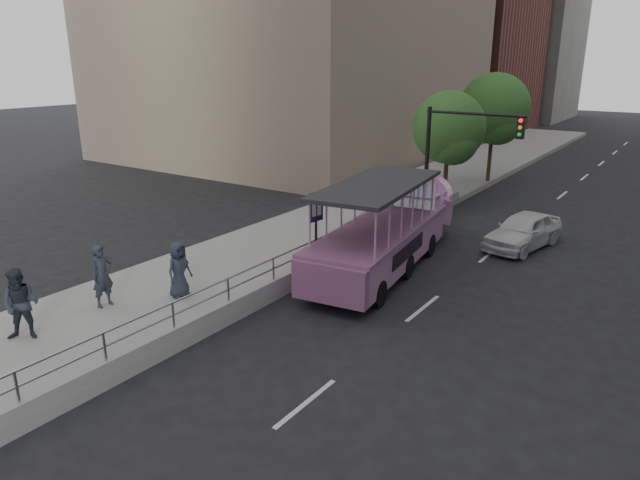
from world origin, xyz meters
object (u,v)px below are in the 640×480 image
(pedestrian_mid, at_px, (21,304))
(pedestrian_near, at_px, (102,276))
(duck_boat, at_px, (390,232))
(car, at_px, (523,231))
(traffic_signal, at_px, (454,149))
(street_tree_far, at_px, (495,111))
(pedestrian_far, at_px, (179,270))
(street_tree_near, at_px, (450,131))
(parking_sign, at_px, (316,226))

(pedestrian_mid, bearing_deg, pedestrian_near, 51.79)
(duck_boat, relative_size, pedestrian_near, 5.41)
(car, distance_m, pedestrian_near, 15.57)
(traffic_signal, xyz_separation_m, street_tree_far, (-1.40, 9.43, 0.81))
(duck_boat, distance_m, car, 5.82)
(pedestrian_mid, relative_size, pedestrian_far, 1.10)
(pedestrian_near, relative_size, pedestrian_mid, 0.98)
(street_tree_far, bearing_deg, traffic_signal, -81.57)
(pedestrian_near, height_order, pedestrian_mid, pedestrian_mid)
(pedestrian_far, relative_size, traffic_signal, 0.33)
(duck_boat, xyz_separation_m, traffic_signal, (0.02, 5.58, 2.29))
(traffic_signal, bearing_deg, street_tree_near, 114.98)
(parking_sign, distance_m, street_tree_far, 17.97)
(car, distance_m, pedestrian_far, 13.44)
(car, xyz_separation_m, street_tree_near, (-5.07, 4.37, 3.12))
(duck_boat, height_order, pedestrian_mid, duck_boat)
(pedestrian_mid, distance_m, street_tree_near, 20.41)
(pedestrian_far, bearing_deg, traffic_signal, -16.50)
(street_tree_near, bearing_deg, pedestrian_mid, -98.71)
(duck_boat, distance_m, pedestrian_mid, 11.95)
(traffic_signal, distance_m, street_tree_far, 9.57)
(street_tree_near, bearing_deg, traffic_signal, -65.02)
(duck_boat, xyz_separation_m, pedestrian_near, (-4.71, -8.59, 0.02))
(pedestrian_mid, xyz_separation_m, street_tree_far, (3.26, 26.01, 3.06))
(pedestrian_near, xyz_separation_m, street_tree_near, (3.13, 17.59, 2.60))
(parking_sign, height_order, street_tree_far, street_tree_far)
(parking_sign, bearing_deg, street_tree_far, 90.34)
(duck_boat, relative_size, pedestrian_far, 5.83)
(car, bearing_deg, pedestrian_mid, -106.22)
(pedestrian_far, bearing_deg, parking_sign, -28.81)
(pedestrian_mid, height_order, pedestrian_far, pedestrian_mid)
(street_tree_near, bearing_deg, parking_sign, -88.52)
(car, xyz_separation_m, street_tree_far, (-4.87, 10.37, 3.61))
(duck_boat, xyz_separation_m, car, (3.49, 4.63, -0.50))
(street_tree_near, bearing_deg, duck_boat, -80.04)
(traffic_signal, height_order, street_tree_near, street_tree_near)
(car, bearing_deg, pedestrian_far, -109.71)
(parking_sign, distance_m, street_tree_near, 11.97)
(duck_boat, distance_m, pedestrian_near, 9.80)
(pedestrian_mid, distance_m, traffic_signal, 17.37)
(pedestrian_near, bearing_deg, street_tree_near, -9.20)
(car, relative_size, parking_sign, 1.35)
(duck_boat, relative_size, car, 2.43)
(pedestrian_mid, bearing_deg, car, 22.71)
(pedestrian_far, xyz_separation_m, street_tree_near, (1.84, 15.89, 2.66))
(traffic_signal, bearing_deg, pedestrian_far, -105.43)
(pedestrian_mid, bearing_deg, parking_sign, 27.86)
(pedestrian_far, height_order, parking_sign, parking_sign)
(pedestrian_far, bearing_deg, duck_boat, -27.51)
(pedestrian_far, xyz_separation_m, traffic_signal, (3.44, 12.46, 2.34))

